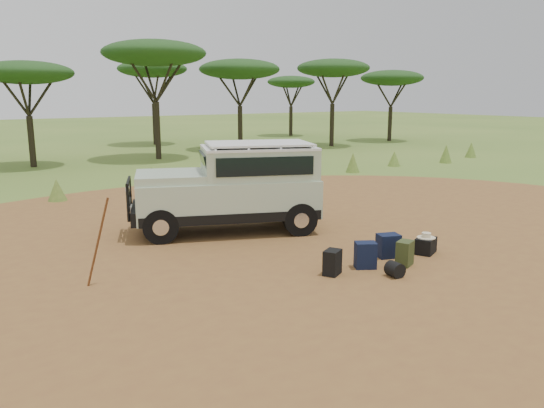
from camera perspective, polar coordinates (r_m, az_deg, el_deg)
ground at (r=11.12m, az=4.59°, el=-5.67°), size 140.00×140.00×0.00m
dirt_clearing at (r=11.12m, az=4.59°, el=-5.65°), size 23.00×23.00×0.01m
grass_fringe at (r=18.45m, az=-12.32°, el=2.38°), size 36.60×1.60×0.90m
acacia_treeline at (r=29.05m, az=-20.18°, el=14.12°), size 46.70×13.20×6.26m
safari_vehicle at (r=12.93m, az=-4.16°, el=1.60°), size 4.76×3.30×2.17m
walking_staff at (r=9.73m, az=-18.22°, el=-3.94°), size 0.44×0.24×1.58m
backpack_black at (r=10.01m, az=6.51°, el=-6.27°), size 0.43×0.39×0.48m
backpack_navy at (r=10.46m, az=10.01°, el=-5.45°), size 0.49×0.45×0.52m
backpack_olive at (r=10.78m, az=14.10°, el=-5.18°), size 0.43×0.38×0.50m
duffel_navy at (r=11.24m, az=12.40°, el=-4.42°), size 0.52×0.46×0.49m
hard_case at (r=11.72m, az=16.20°, el=-4.33°), size 0.58×0.50×0.34m
stuff_sack at (r=10.12m, az=13.07°, el=-6.88°), size 0.32×0.32×0.29m
safari_hat at (r=11.66m, az=16.26°, el=-3.32°), size 0.39×0.39×0.11m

